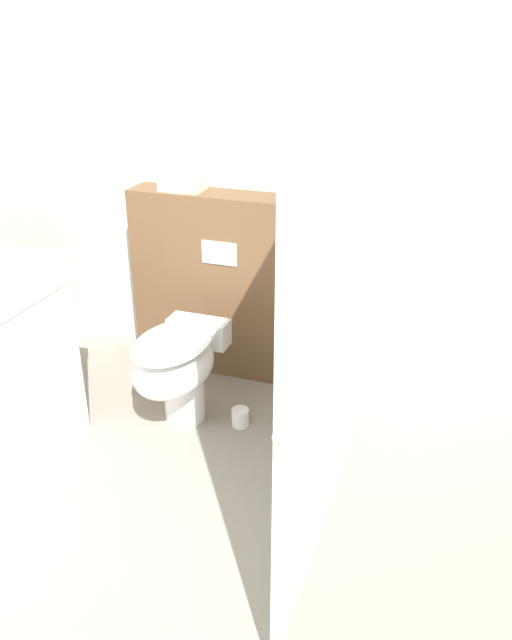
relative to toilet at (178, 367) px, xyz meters
The scene contains 7 objects.
wall_back 1.26m from the toilet, 74.56° to the left, with size 8.00×0.06×2.50m.
partition_panel 0.72m from the toilet, 87.69° to the left, with size 1.21×0.25×1.16m.
shower_glass 1.19m from the toilet, 13.52° to the right, with size 0.04×2.13×2.07m.
toilet is the anchor object (origin of this frame).
hair_drier 1.25m from the toilet, 54.53° to the left, with size 0.20×0.09×0.16m.
folded_towel 1.10m from the toilet, 110.05° to the left, with size 0.25×0.17×0.07m.
spare_toilet_roll 0.46m from the toilet, 13.31° to the left, with size 0.10×0.10×0.10m.
Camera 1 is at (1.14, -1.23, 2.07)m, focal length 35.00 mm.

